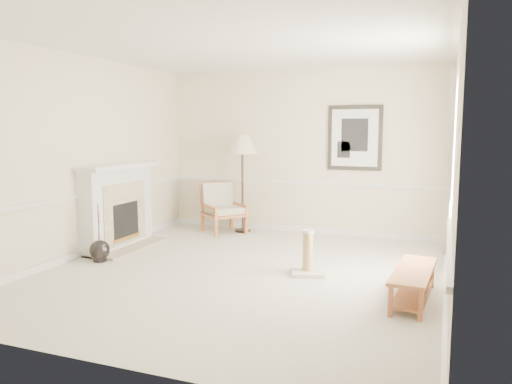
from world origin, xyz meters
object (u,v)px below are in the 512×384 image
(armchair, at_px, (222,206))
(scratching_post, at_px, (308,260))
(floor_vase, at_px, (100,251))
(floor_lamp, at_px, (242,147))
(bench, at_px, (413,280))

(armchair, distance_m, scratching_post, 2.99)
(floor_vase, distance_m, armchair, 2.62)
(floor_lamp, height_order, bench, floor_lamp)
(floor_vase, xyz_separation_m, scratching_post, (2.89, 0.45, 0.03))
(floor_vase, bearing_deg, bench, -1.63)
(armchair, bearing_deg, floor_vase, -156.28)
(armchair, xyz_separation_m, bench, (3.49, -2.61, -0.24))
(floor_lamp, bearing_deg, armchair, -160.25)
(bench, height_order, scratching_post, scratching_post)
(floor_vase, height_order, bench, floor_vase)
(floor_lamp, xyz_separation_m, bench, (3.13, -2.74, -1.30))
(armchair, bearing_deg, floor_lamp, -30.16)
(armchair, height_order, scratching_post, armchair)
(floor_vase, height_order, armchair, armchair)
(floor_vase, bearing_deg, scratching_post, 8.83)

